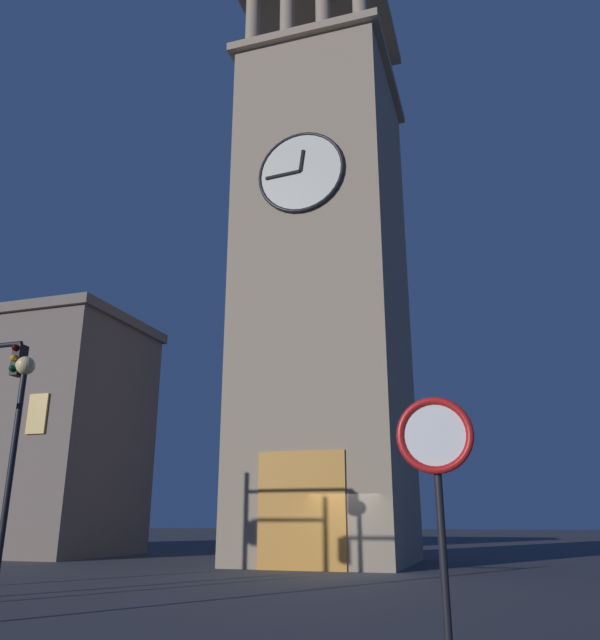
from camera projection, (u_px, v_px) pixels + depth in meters
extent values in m
plane|color=#424247|center=(342.00, 573.00, 20.12)|extent=(200.00, 200.00, 0.00)
cube|color=gray|center=(326.00, 298.00, 27.84)|extent=(6.43, 7.40, 22.27)
cube|color=gray|center=(323.00, 86.00, 31.31)|extent=(7.03, 8.00, 0.40)
cylinder|color=gray|center=(323.00, 5.00, 28.84)|extent=(0.70, 0.70, 3.50)
cylinder|color=gray|center=(287.00, 14.00, 29.34)|extent=(0.70, 0.70, 3.50)
cylinder|color=gray|center=(253.00, 22.00, 29.84)|extent=(0.70, 0.70, 3.50)
cylinder|color=gray|center=(384.00, 83.00, 33.97)|extent=(0.70, 0.70, 3.50)
cylinder|color=gray|center=(353.00, 89.00, 34.47)|extent=(0.70, 0.70, 3.50)
cylinder|color=gray|center=(323.00, 95.00, 34.97)|extent=(0.70, 0.70, 3.50)
cylinder|color=gray|center=(293.00, 101.00, 35.47)|extent=(0.70, 0.70, 3.50)
cube|color=gray|center=(322.00, 24.00, 32.50)|extent=(7.03, 8.00, 0.40)
cylinder|color=silver|center=(301.00, 172.00, 25.71)|extent=(3.57, 0.12, 3.57)
torus|color=black|center=(301.00, 172.00, 25.70)|extent=(3.73, 0.16, 3.73)
cube|color=black|center=(302.00, 160.00, 25.75)|extent=(0.25, 0.06, 0.99)
cube|color=black|center=(283.00, 175.00, 25.83)|extent=(1.52, 0.06, 0.20)
cube|color=orange|center=(302.00, 509.00, 21.72)|extent=(3.20, 0.24, 4.00)
cube|color=#E0B259|center=(38.00, 414.00, 27.79)|extent=(1.00, 0.12, 1.80)
cube|color=black|center=(19.00, 361.00, 14.71)|extent=(0.22, 0.30, 0.75)
sphere|color=#360505|center=(15.00, 348.00, 14.63)|extent=(0.16, 0.16, 0.16)
sphere|color=orange|center=(14.00, 358.00, 14.56)|extent=(0.16, 0.16, 0.16)
sphere|color=#063316|center=(12.00, 368.00, 14.48)|extent=(0.16, 0.16, 0.16)
cylinder|color=black|center=(9.00, 482.00, 13.79)|extent=(0.14, 0.14, 4.88)
sphere|color=#F9DB8C|center=(25.00, 366.00, 14.61)|extent=(0.44, 0.44, 0.44)
cylinder|color=black|center=(443.00, 560.00, 6.00)|extent=(0.08, 0.08, 2.57)
cylinder|color=white|center=(435.00, 435.00, 6.33)|extent=(0.70, 0.04, 0.70)
torus|color=red|center=(435.00, 435.00, 6.31)|extent=(0.78, 0.08, 0.78)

